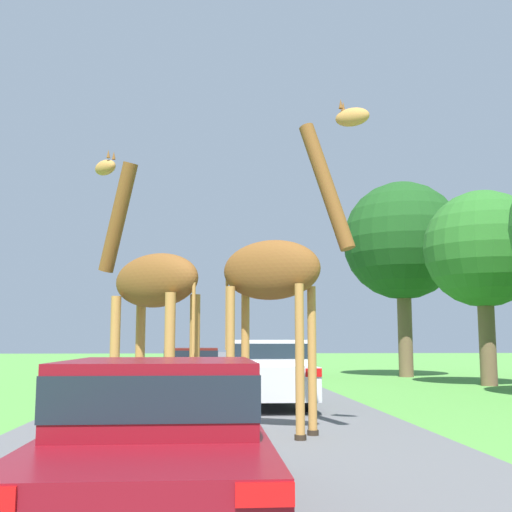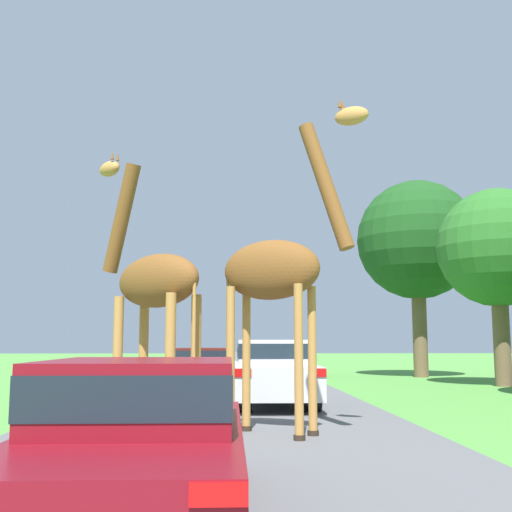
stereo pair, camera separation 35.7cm
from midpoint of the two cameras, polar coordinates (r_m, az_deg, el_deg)
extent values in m
cube|color=#5B5B5E|center=(29.72, -4.24, -10.43)|extent=(7.00, 120.00, 0.00)
cylinder|color=#B77F3D|center=(10.51, 4.03, -9.19)|extent=(0.14, 0.14, 2.38)
cylinder|color=#2D2319|center=(10.61, 4.09, -15.40)|extent=(0.18, 0.18, 0.08)
cylinder|color=#B77F3D|center=(9.99, 2.88, -9.28)|extent=(0.14, 0.14, 2.38)
cylinder|color=#2D2319|center=(10.09, 2.92, -15.81)|extent=(0.18, 0.18, 0.08)
cylinder|color=#B77F3D|center=(11.00, -1.90, -9.13)|extent=(0.14, 0.14, 2.38)
cylinder|color=#2D2319|center=(11.09, -1.92, -15.07)|extent=(0.18, 0.18, 0.08)
cylinder|color=#B77F3D|center=(10.50, -3.28, -9.20)|extent=(0.14, 0.14, 2.38)
cylinder|color=#2D2319|center=(10.60, -3.33, -15.41)|extent=(0.18, 0.18, 0.08)
ellipsoid|color=brown|center=(10.55, 0.37, -1.24)|extent=(1.82, 1.41, 0.99)
cylinder|color=brown|center=(10.41, 5.31, 6.21)|extent=(0.91, 0.66, 2.16)
ellipsoid|color=#B77F3D|center=(10.59, 7.58, 12.15)|extent=(0.61, 0.48, 0.30)
cylinder|color=#B77F3D|center=(10.86, -3.55, -4.88)|extent=(0.05, 0.05, 1.31)
cone|color=brown|center=(10.78, 6.79, 13.08)|extent=(0.07, 0.07, 0.16)
cone|color=brown|center=(10.66, 6.57, 13.32)|extent=(0.07, 0.07, 0.16)
cylinder|color=#B77F3D|center=(11.75, -13.33, -9.06)|extent=(0.18, 0.18, 2.29)
cylinder|color=#2D2319|center=(11.83, -13.50, -14.35)|extent=(0.23, 0.23, 0.11)
cylinder|color=#B77F3D|center=(12.12, -11.13, -9.07)|extent=(0.18, 0.18, 2.29)
cylinder|color=#2D2319|center=(12.20, -11.26, -14.20)|extent=(0.23, 0.23, 0.11)
cylinder|color=#B77F3D|center=(10.69, -8.67, -9.35)|extent=(0.18, 0.18, 2.29)
cylinder|color=#2D2319|center=(10.78, -8.79, -15.15)|extent=(0.23, 0.23, 0.11)
cylinder|color=#B77F3D|center=(11.09, -6.42, -9.32)|extent=(0.18, 0.18, 2.29)
cylinder|color=#2D2319|center=(11.18, -6.51, -14.91)|extent=(0.23, 0.23, 0.11)
ellipsoid|color=brown|center=(11.44, -9.82, -2.15)|extent=(1.92, 1.86, 0.95)
cylinder|color=brown|center=(12.44, -12.96, 3.37)|extent=(0.86, 0.83, 2.08)
ellipsoid|color=#B77F3D|center=(13.01, -14.03, 7.64)|extent=(0.57, 0.56, 0.30)
cylinder|color=#B77F3D|center=(10.72, -6.53, -5.22)|extent=(0.06, 0.06, 1.26)
cone|color=brown|center=(12.90, -13.77, 8.82)|extent=(0.07, 0.07, 0.16)
cone|color=brown|center=(12.98, -13.30, 8.70)|extent=(0.07, 0.07, 0.16)
cube|color=maroon|center=(5.72, -10.49, -17.20)|extent=(1.72, 4.32, 0.51)
cube|color=maroon|center=(5.66, -10.36, -11.87)|extent=(1.55, 1.94, 0.55)
cube|color=#19232D|center=(5.65, -10.35, -11.59)|extent=(1.56, 1.96, 0.33)
cube|color=red|center=(3.53, -2.29, -20.44)|extent=(0.31, 0.03, 0.12)
cylinder|color=black|center=(7.12, -15.11, -16.85)|extent=(0.34, 0.62, 0.62)
cylinder|color=black|center=(7.01, -3.47, -17.24)|extent=(0.34, 0.62, 0.62)
cube|color=#561914|center=(22.09, -6.22, -10.07)|extent=(1.93, 4.42, 0.50)
cube|color=#561914|center=(22.08, -6.20, -8.77)|extent=(1.73, 1.99, 0.50)
cube|color=#19232D|center=(22.07, -6.20, -8.71)|extent=(1.75, 2.01, 0.30)
cube|color=red|center=(19.91, -8.74, -9.79)|extent=(0.35, 0.03, 0.12)
cube|color=red|center=(19.86, -4.12, -9.86)|extent=(0.35, 0.03, 0.12)
cylinder|color=black|center=(23.46, -8.03, -10.39)|extent=(0.39, 0.61, 0.61)
cylinder|color=black|center=(23.41, -4.20, -10.45)|extent=(0.39, 0.61, 0.61)
cylinder|color=black|center=(20.82, -8.51, -10.75)|extent=(0.39, 0.61, 0.61)
cylinder|color=black|center=(20.77, -4.19, -10.82)|extent=(0.39, 0.61, 0.61)
cube|color=#144C28|center=(27.74, 0.19, -9.47)|extent=(1.83, 4.40, 0.61)
cube|color=#144C28|center=(27.72, 0.19, -8.31)|extent=(1.65, 1.98, 0.51)
cube|color=#19232D|center=(27.72, 0.19, -8.26)|extent=(1.66, 2.00, 0.30)
cube|color=red|center=(25.48, -1.12, -9.15)|extent=(0.33, 0.03, 0.15)
cube|color=red|center=(25.60, 2.27, -9.13)|extent=(0.33, 0.03, 0.15)
cylinder|color=black|center=(29.02, -1.47, -9.90)|extent=(0.37, 0.62, 0.62)
cylinder|color=black|center=(29.12, 1.45, -9.89)|extent=(0.37, 0.62, 0.62)
cylinder|color=black|center=(26.38, -1.19, -10.13)|extent=(0.37, 0.62, 0.62)
cylinder|color=black|center=(26.50, 2.02, -10.12)|extent=(0.37, 0.62, 0.62)
cube|color=silver|center=(15.27, 0.24, -10.86)|extent=(1.84, 4.49, 0.70)
cube|color=silver|center=(15.25, 0.24, -8.51)|extent=(1.65, 2.02, 0.56)
cube|color=#19232D|center=(15.25, 0.24, -8.41)|extent=(1.67, 2.04, 0.33)
cube|color=red|center=(12.97, -2.35, -10.34)|extent=(0.33, 0.03, 0.17)
cube|color=red|center=(13.10, 4.36, -10.30)|extent=(0.33, 0.03, 0.17)
cylinder|color=black|center=(16.60, -2.71, -11.63)|extent=(0.37, 0.63, 0.63)
cylinder|color=black|center=(16.70, 2.44, -11.61)|extent=(0.37, 0.63, 0.63)
cylinder|color=black|center=(13.91, -2.41, -12.42)|extent=(0.37, 0.63, 0.63)
cylinder|color=black|center=(14.04, 3.74, -12.36)|extent=(0.37, 0.63, 0.63)
cylinder|color=brown|center=(28.03, 12.72, -5.29)|extent=(0.61, 0.61, 5.04)
sphere|color=#194719|center=(28.34, 12.53, 1.36)|extent=(5.09, 5.09, 5.09)
cylinder|color=brown|center=(23.24, 19.40, -5.82)|extent=(0.56, 0.56, 4.06)
sphere|color=#286623|center=(23.45, 19.12, 0.64)|extent=(4.05, 4.05, 4.05)
camera|label=1|loc=(0.18, -90.97, 0.13)|focal=45.00mm
camera|label=2|loc=(0.18, 89.03, -0.13)|focal=45.00mm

